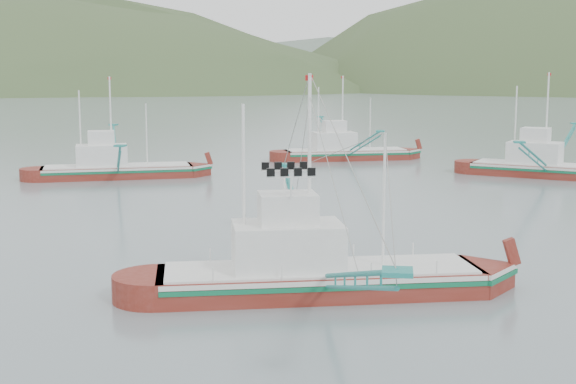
# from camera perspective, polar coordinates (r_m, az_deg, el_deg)

# --- Properties ---
(ground) EXTENTS (1200.00, 1200.00, 0.00)m
(ground) POSITION_cam_1_polar(r_m,az_deg,el_deg) (38.61, -1.15, -6.03)
(ground) COLOR slate
(ground) RESTS_ON ground
(main_boat) EXTENTS (14.70, 25.25, 10.41)m
(main_boat) POSITION_cam_1_polar(r_m,az_deg,el_deg) (35.17, 2.03, -4.21)
(main_boat) COLOR maroon
(main_boat) RESTS_ON ground
(bg_boat_right) EXTENTS (14.58, 24.67, 10.39)m
(bg_boat_right) POSITION_cam_1_polar(r_m,az_deg,el_deg) (77.93, 18.07, 2.52)
(bg_boat_right) COLOR maroon
(bg_boat_right) RESTS_ON ground
(bg_boat_left) EXTENTS (14.03, 23.77, 9.99)m
(bg_boat_left) POSITION_cam_1_polar(r_m,az_deg,el_deg) (75.20, -12.15, 2.48)
(bg_boat_left) COLOR maroon
(bg_boat_left) RESTS_ON ground
(bg_boat_far) EXTENTS (14.05, 23.92, 9.97)m
(bg_boat_far) POSITION_cam_1_polar(r_m,az_deg,el_deg) (88.93, 4.09, 3.54)
(bg_boat_far) COLOR maroon
(bg_boat_far) RESTS_ON ground
(headland_left) EXTENTS (448.00, 308.00, 210.00)m
(headland_left) POSITION_cam_1_polar(r_m,az_deg,el_deg) (438.29, -17.80, 6.93)
(headland_left) COLOR #394D28
(headland_left) RESTS_ON ground
(ridge_distant) EXTENTS (960.00, 400.00, 240.00)m
(ridge_distant) POSITION_cam_1_polar(r_m,az_deg,el_deg) (597.52, 9.82, 7.55)
(ridge_distant) COLOR slate
(ridge_distant) RESTS_ON ground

